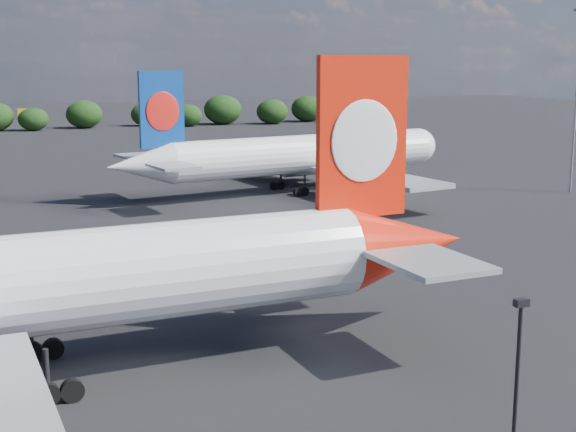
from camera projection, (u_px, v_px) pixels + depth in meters
name	position (u px, v px, depth m)	size (l,w,h in m)	color
ground	(1.00, 220.00, 91.05)	(500.00, 500.00, 0.00)	black
qantas_airliner	(28.00, 288.00, 44.07)	(55.66, 52.88, 18.19)	white
china_southern_airliner	(295.00, 156.00, 108.82)	(50.72, 48.40, 16.57)	white
apron_lamp_post	(516.00, 402.00, 30.08)	(0.55, 0.30, 9.30)	black
billboard_yellow	(28.00, 115.00, 205.82)	(5.00, 0.30, 5.50)	gold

